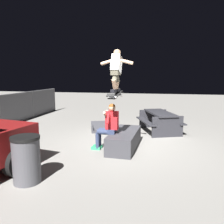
{
  "coord_description": "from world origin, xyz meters",
  "views": [
    {
      "loc": [
        -6.64,
        -1.05,
        2.09
      ],
      "look_at": [
        -0.51,
        0.26,
        1.09
      ],
      "focal_mm": 36.98,
      "sensor_mm": 36.0,
      "label": 1
    }
  ],
  "objects_px": {
    "skater_airborne": "(116,69)",
    "picnic_table_back": "(160,119)",
    "ledge_box_main": "(124,140)",
    "person_sitting_on_ledge": "(108,124)",
    "skateboard": "(116,95)",
    "trash_bin": "(26,159)",
    "kicker_ramp": "(104,129)"
  },
  "relations": [
    {
      "from": "ledge_box_main",
      "to": "kicker_ramp",
      "type": "relative_size",
      "value": 1.52
    },
    {
      "from": "skateboard",
      "to": "kicker_ramp",
      "type": "height_order",
      "value": "skateboard"
    },
    {
      "from": "skater_airborne",
      "to": "picnic_table_back",
      "type": "distance_m",
      "value": 3.28
    },
    {
      "from": "person_sitting_on_ledge",
      "to": "trash_bin",
      "type": "bearing_deg",
      "value": 154.19
    },
    {
      "from": "skateboard",
      "to": "skater_airborne",
      "type": "xyz_separation_m",
      "value": [
        0.06,
        -0.0,
        0.69
      ]
    },
    {
      "from": "ledge_box_main",
      "to": "trash_bin",
      "type": "distance_m",
      "value": 2.99
    },
    {
      "from": "person_sitting_on_ledge",
      "to": "kicker_ramp",
      "type": "distance_m",
      "value": 2.44
    },
    {
      "from": "person_sitting_on_ledge",
      "to": "trash_bin",
      "type": "distance_m",
      "value": 2.57
    },
    {
      "from": "skateboard",
      "to": "picnic_table_back",
      "type": "bearing_deg",
      "value": -24.26
    },
    {
      "from": "skater_airborne",
      "to": "person_sitting_on_ledge",
      "type": "bearing_deg",
      "value": 71.84
    },
    {
      "from": "ledge_box_main",
      "to": "picnic_table_back",
      "type": "height_order",
      "value": "picnic_table_back"
    },
    {
      "from": "person_sitting_on_ledge",
      "to": "skater_airborne",
      "type": "height_order",
      "value": "skater_airborne"
    },
    {
      "from": "ledge_box_main",
      "to": "kicker_ramp",
      "type": "height_order",
      "value": "ledge_box_main"
    },
    {
      "from": "kicker_ramp",
      "to": "picnic_table_back",
      "type": "bearing_deg",
      "value": -84.51
    },
    {
      "from": "ledge_box_main",
      "to": "person_sitting_on_ledge",
      "type": "height_order",
      "value": "person_sitting_on_ledge"
    },
    {
      "from": "kicker_ramp",
      "to": "person_sitting_on_ledge",
      "type": "bearing_deg",
      "value": -162.72
    },
    {
      "from": "kicker_ramp",
      "to": "ledge_box_main",
      "type": "bearing_deg",
      "value": -150.64
    },
    {
      "from": "skateboard",
      "to": "trash_bin",
      "type": "bearing_deg",
      "value": 148.15
    },
    {
      "from": "person_sitting_on_ledge",
      "to": "skateboard",
      "type": "relative_size",
      "value": 1.28
    },
    {
      "from": "kicker_ramp",
      "to": "picnic_table_back",
      "type": "xyz_separation_m",
      "value": [
        0.2,
        -2.09,
        0.44
      ]
    },
    {
      "from": "ledge_box_main",
      "to": "skateboard",
      "type": "height_order",
      "value": "skateboard"
    },
    {
      "from": "kicker_ramp",
      "to": "trash_bin",
      "type": "relative_size",
      "value": 1.3
    },
    {
      "from": "skater_airborne",
      "to": "picnic_table_back",
      "type": "height_order",
      "value": "skater_airborne"
    },
    {
      "from": "person_sitting_on_ledge",
      "to": "skateboard",
      "type": "bearing_deg",
      "value": -120.02
    },
    {
      "from": "ledge_box_main",
      "to": "picnic_table_back",
      "type": "relative_size",
      "value": 0.89
    },
    {
      "from": "skater_airborne",
      "to": "trash_bin",
      "type": "height_order",
      "value": "skater_airborne"
    },
    {
      "from": "skater_airborne",
      "to": "kicker_ramp",
      "type": "relative_size",
      "value": 0.93
    },
    {
      "from": "skater_airborne",
      "to": "trash_bin",
      "type": "bearing_deg",
      "value": 148.72
    },
    {
      "from": "skateboard",
      "to": "picnic_table_back",
      "type": "relative_size",
      "value": 0.5
    },
    {
      "from": "person_sitting_on_ledge",
      "to": "kicker_ramp",
      "type": "bearing_deg",
      "value": 17.28
    },
    {
      "from": "person_sitting_on_ledge",
      "to": "skateboard",
      "type": "xyz_separation_m",
      "value": [
        -0.13,
        -0.23,
        0.84
      ]
    },
    {
      "from": "skater_airborne",
      "to": "kicker_ramp",
      "type": "distance_m",
      "value": 3.33
    }
  ]
}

